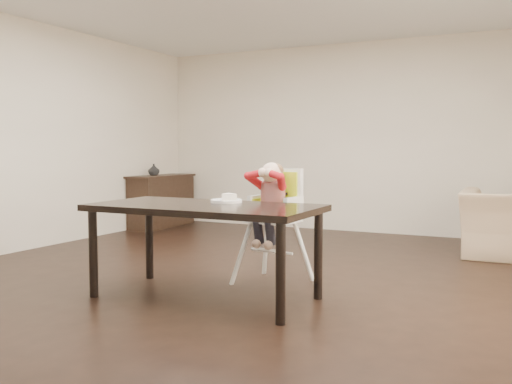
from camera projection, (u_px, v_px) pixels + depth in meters
ground at (240, 281)px, 5.13m from camera, size 7.00×7.00×0.00m
room_walls at (239, 73)px, 4.99m from camera, size 6.02×7.02×2.71m
dining_table at (205, 215)px, 4.51m from camera, size 1.80×0.90×0.75m
high_chair at (274, 198)px, 5.04m from camera, size 0.50×0.50×1.07m
plate at (227, 199)px, 4.67m from camera, size 0.29×0.29×0.07m
sideboard at (162, 201)px, 8.74m from camera, size 0.44×1.26×0.79m
vase at (154, 170)px, 8.54m from camera, size 0.18×0.19×0.17m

